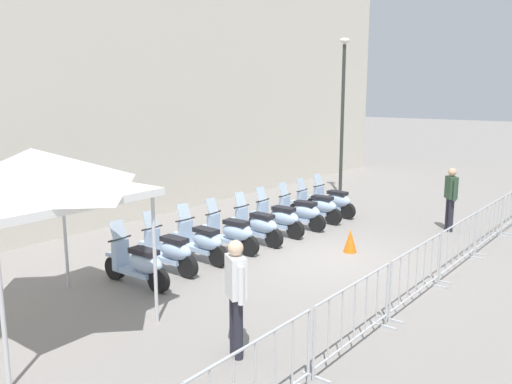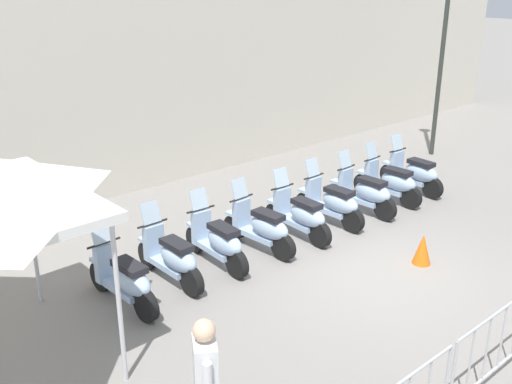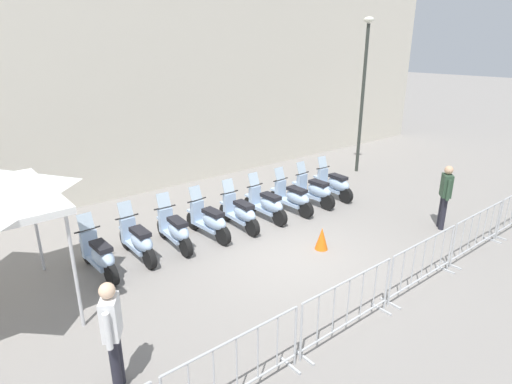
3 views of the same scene
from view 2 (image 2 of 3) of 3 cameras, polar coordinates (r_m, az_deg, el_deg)
name	(u,v)px [view 2 (image 2 of 3)]	position (r m, az deg, el deg)	size (l,w,h in m)	color
ground_plane	(383,274)	(10.14, 12.23, -7.81)	(120.00, 120.00, 0.00)	gray
motorcycle_0	(124,280)	(9.02, -12.68, -8.31)	(0.56, 1.72, 1.24)	black
motorcycle_1	(171,257)	(9.55, -8.22, -6.31)	(0.56, 1.72, 1.24)	black
motorcycle_2	(218,241)	(10.01, -3.72, -4.82)	(0.56, 1.73, 1.24)	black
motorcycle_3	(261,227)	(10.53, 0.52, -3.46)	(0.56, 1.72, 1.24)	black
motorcycle_4	(300,215)	(11.08, 4.31, -2.26)	(0.56, 1.73, 1.24)	black
motorcycle_5	(332,203)	(11.74, 7.42, -1.04)	(0.56, 1.72, 1.24)	black
motorcycle_6	(364,193)	(12.39, 10.51, -0.06)	(0.56, 1.72, 1.24)	black
motorcycle_7	(390,182)	(13.12, 12.94, 0.93)	(0.56, 1.72, 1.24)	black
motorcycle_8	(414,173)	(13.87, 15.12, 1.80)	(0.56, 1.73, 1.24)	black
barrier_segment_2	(501,343)	(7.90, 22.75, -13.40)	(2.23, 0.47, 1.07)	#B2B5B7
street_lamp	(445,30)	(16.52, 17.89, 14.78)	(0.36, 0.36, 5.54)	#2D332D
traffic_cone	(422,249)	(10.53, 15.89, -5.36)	(0.32, 0.32, 0.55)	orange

